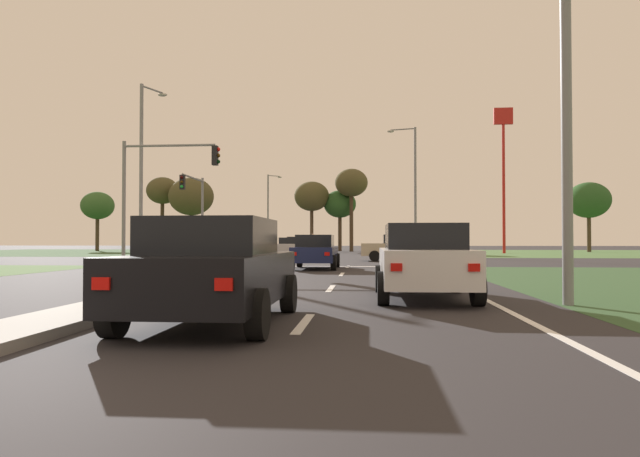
# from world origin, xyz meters

# --- Properties ---
(ground_plane) EXTENTS (200.00, 200.00, 0.00)m
(ground_plane) POSITION_xyz_m (0.00, 30.00, 0.00)
(ground_plane) COLOR #282628
(grass_verge_far_left) EXTENTS (35.00, 35.00, 0.01)m
(grass_verge_far_left) POSITION_xyz_m (-25.50, 54.50, 0.00)
(grass_verge_far_left) COLOR #2D4C28
(grass_verge_far_left) RESTS_ON ground
(grass_verge_far_right) EXTENTS (35.00, 35.00, 0.01)m
(grass_verge_far_right) POSITION_xyz_m (25.50, 54.50, 0.00)
(grass_verge_far_right) COLOR #476B38
(grass_verge_far_right) RESTS_ON ground
(median_island_near) EXTENTS (1.20, 22.00, 0.14)m
(median_island_near) POSITION_xyz_m (0.00, 11.00, 0.07)
(median_island_near) COLOR gray
(median_island_near) RESTS_ON ground
(median_island_far) EXTENTS (1.20, 36.00, 0.14)m
(median_island_far) POSITION_xyz_m (0.00, 55.00, 0.07)
(median_island_far) COLOR #ADA89E
(median_island_far) RESTS_ON ground
(lane_dash_near) EXTENTS (0.14, 2.00, 0.01)m
(lane_dash_near) POSITION_xyz_m (3.50, 4.85, 0.01)
(lane_dash_near) COLOR silver
(lane_dash_near) RESTS_ON ground
(lane_dash_second) EXTENTS (0.14, 2.00, 0.01)m
(lane_dash_second) POSITION_xyz_m (3.50, 10.85, 0.01)
(lane_dash_second) COLOR silver
(lane_dash_second) RESTS_ON ground
(lane_dash_third) EXTENTS (0.14, 2.00, 0.01)m
(lane_dash_third) POSITION_xyz_m (3.50, 16.85, 0.01)
(lane_dash_third) COLOR silver
(lane_dash_third) RESTS_ON ground
(lane_dash_fourth) EXTENTS (0.14, 2.00, 0.01)m
(lane_dash_fourth) POSITION_xyz_m (3.50, 22.85, 0.01)
(lane_dash_fourth) COLOR silver
(lane_dash_fourth) RESTS_ON ground
(edge_line_right) EXTENTS (0.14, 24.00, 0.01)m
(edge_line_right) POSITION_xyz_m (6.85, 12.00, 0.01)
(edge_line_right) COLOR silver
(edge_line_right) RESTS_ON ground
(stop_bar_near) EXTENTS (6.40, 0.50, 0.01)m
(stop_bar_near) POSITION_xyz_m (3.80, 23.00, 0.01)
(stop_bar_near) COLOR silver
(stop_bar_near) RESTS_ON ground
(crosswalk_bar_near) EXTENTS (0.70, 2.80, 0.01)m
(crosswalk_bar_near) POSITION_xyz_m (-6.40, 24.80, 0.01)
(crosswalk_bar_near) COLOR silver
(crosswalk_bar_near) RESTS_ON ground
(crosswalk_bar_second) EXTENTS (0.70, 2.80, 0.01)m
(crosswalk_bar_second) POSITION_xyz_m (-5.25, 24.80, 0.01)
(crosswalk_bar_second) COLOR silver
(crosswalk_bar_second) RESTS_ON ground
(crosswalk_bar_third) EXTENTS (0.70, 2.80, 0.01)m
(crosswalk_bar_third) POSITION_xyz_m (-4.10, 24.80, 0.01)
(crosswalk_bar_third) COLOR silver
(crosswalk_bar_third) RESTS_ON ground
(crosswalk_bar_fourth) EXTENTS (0.70, 2.80, 0.01)m
(crosswalk_bar_fourth) POSITION_xyz_m (-2.95, 24.80, 0.01)
(crosswalk_bar_fourth) COLOR silver
(crosswalk_bar_fourth) RESTS_ON ground
(crosswalk_bar_fifth) EXTENTS (0.70, 2.80, 0.01)m
(crosswalk_bar_fifth) POSITION_xyz_m (-1.80, 24.80, 0.01)
(crosswalk_bar_fifth) COLOR silver
(crosswalk_bar_fifth) RESTS_ON ground
(crosswalk_bar_sixth) EXTENTS (0.70, 2.80, 0.01)m
(crosswalk_bar_sixth) POSITION_xyz_m (-0.65, 24.80, 0.01)
(crosswalk_bar_sixth) COLOR silver
(crosswalk_bar_sixth) RESTS_ON ground
(car_beige_near) EXTENTS (4.38, 2.06, 1.58)m
(car_beige_near) POSITION_xyz_m (6.25, 30.46, 0.81)
(car_beige_near) COLOR #BCAD8E
(car_beige_near) RESTS_ON ground
(car_navy_second) EXTENTS (1.95, 4.29, 1.47)m
(car_navy_second) POSITION_xyz_m (2.18, 20.84, 0.75)
(car_navy_second) COLOR #161E47
(car_navy_second) RESTS_ON ground
(car_grey_third) EXTENTS (2.01, 4.28, 1.54)m
(car_grey_third) POSITION_xyz_m (-2.33, 57.74, 0.79)
(car_grey_third) COLOR slate
(car_grey_third) RESTS_ON ground
(car_silver_fourth) EXTENTS (2.01, 4.45, 1.48)m
(car_silver_fourth) POSITION_xyz_m (-2.16, 43.61, 0.76)
(car_silver_fourth) COLOR #B7B7BC
(car_silver_fourth) RESTS_ON ground
(car_teal_fifth) EXTENTS (2.00, 4.35, 1.55)m
(car_teal_fifth) POSITION_xyz_m (-2.20, 63.22, 0.79)
(car_teal_fifth) COLOR #19565B
(car_teal_fifth) RESTS_ON ground
(car_black_sixth) EXTENTS (2.05, 4.25, 1.54)m
(car_black_sixth) POSITION_xyz_m (2.18, 4.73, 0.79)
(car_black_sixth) COLOR black
(car_black_sixth) RESTS_ON ground
(car_maroon_seventh) EXTENTS (2.05, 4.57, 1.58)m
(car_maroon_seventh) POSITION_xyz_m (-2.19, 48.83, 0.81)
(car_maroon_seventh) COLOR maroon
(car_maroon_seventh) RESTS_ON ground
(car_white_eighth) EXTENTS (1.97, 4.22, 1.56)m
(car_white_eighth) POSITION_xyz_m (5.60, 8.60, 0.80)
(car_white_eighth) COLOR silver
(car_white_eighth) RESTS_ON ground
(traffic_signal_far_left) EXTENTS (0.32, 4.78, 5.81)m
(traffic_signal_far_left) POSITION_xyz_m (-7.60, 34.90, 4.00)
(traffic_signal_far_left) COLOR gray
(traffic_signal_far_left) RESTS_ON ground
(traffic_signal_near_left) EXTENTS (4.95, 0.32, 6.16)m
(traffic_signal_near_left) POSITION_xyz_m (-5.89, 23.40, 4.23)
(traffic_signal_near_left) COLOR gray
(traffic_signal_near_left) RESTS_ON ground
(street_lamp_near) EXTENTS (1.94, 1.74, 10.12)m
(street_lamp_near) POSITION_xyz_m (8.06, 7.73, 5.63)
(street_lamp_near) COLOR gray
(street_lamp_near) RESTS_ON ground
(street_lamp_second) EXTENTS (0.97, 1.88, 10.02)m
(street_lamp_second) POSITION_xyz_m (-8.16, 27.10, 5.54)
(street_lamp_second) COLOR gray
(street_lamp_second) RESTS_ON ground
(street_lamp_third) EXTENTS (2.30, 0.72, 10.27)m
(street_lamp_third) POSITION_xyz_m (8.04, 41.64, 5.68)
(street_lamp_third) COLOR gray
(street_lamp_third) RESTS_ON ground
(street_lamp_fourth) EXTENTS (1.71, 1.38, 9.62)m
(street_lamp_fourth) POSITION_xyz_m (-8.09, 67.01, 5.33)
(street_lamp_fourth) COLOR gray
(street_lamp_fourth) RESTS_ON ground
(pedestrian_at_median) EXTENTS (0.34, 0.34, 1.65)m
(pedestrian_at_median) POSITION_xyz_m (-0.05, 42.23, 1.13)
(pedestrian_at_median) COLOR #232833
(pedestrian_at_median) RESTS_ON median_island_far
(fastfood_pole_sign) EXTENTS (1.80, 0.40, 14.05)m
(fastfood_pole_sign) POSITION_xyz_m (17.49, 51.84, 10.04)
(fastfood_pole_sign) COLOR red
(fastfood_pole_sign) RESTS_ON ground
(treeline_near) EXTENTS (3.88, 3.88, 7.07)m
(treeline_near) POSITION_xyz_m (-27.73, 60.92, 5.37)
(treeline_near) COLOR #423323
(treeline_near) RESTS_ON ground
(treeline_second) EXTENTS (3.59, 3.59, 8.43)m
(treeline_second) POSITION_xyz_m (-18.75, 58.22, 6.80)
(treeline_second) COLOR #423323
(treeline_second) RESTS_ON ground
(treeline_third) EXTENTS (4.94, 4.94, 8.21)m
(treeline_third) POSITION_xyz_m (-15.01, 57.00, 6.09)
(treeline_third) COLOR #423323
(treeline_third) RESTS_ON ground
(treeline_fourth) EXTENTS (3.75, 3.75, 7.07)m
(treeline_fourth) POSITION_xyz_m (1.20, 61.63, 5.42)
(treeline_fourth) COLOR #423323
(treeline_fourth) RESTS_ON ground
(treeline_fifth) EXTENTS (4.02, 4.02, 8.06)m
(treeline_fifth) POSITION_xyz_m (-2.02, 60.92, 6.29)
(treeline_fifth) COLOR #423323
(treeline_fifth) RESTS_ON ground
(treeline_sixth) EXTENTS (3.70, 3.70, 9.33)m
(treeline_sixth) POSITION_xyz_m (2.59, 59.76, 7.64)
(treeline_sixth) COLOR #423323
(treeline_sixth) RESTS_ON ground
(treeline_seventh) EXTENTS (4.51, 4.51, 7.50)m
(treeline_seventh) POSITION_xyz_m (28.11, 59.02, 5.55)
(treeline_seventh) COLOR #423323
(treeline_seventh) RESTS_ON ground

